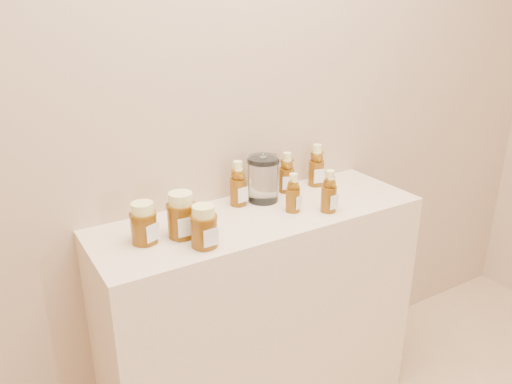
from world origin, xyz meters
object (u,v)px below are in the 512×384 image
bear_bottle_back_left (238,180)px  honey_jar_left (144,223)px  display_table (261,320)px  bear_bottle_front_left (293,190)px  glass_canister (263,177)px

bear_bottle_back_left → honey_jar_left: 0.41m
display_table → bear_bottle_back_left: bear_bottle_back_left is taller
bear_bottle_back_left → bear_bottle_front_left: bearing=-53.0°
display_table → bear_bottle_back_left: 0.56m
bear_bottle_front_left → glass_canister: glass_canister is taller
bear_bottle_back_left → bear_bottle_front_left: 0.21m
bear_bottle_back_left → bear_bottle_front_left: size_ratio=1.19×
display_table → honey_jar_left: 0.67m
bear_bottle_front_left → glass_canister: bearing=82.5°
display_table → bear_bottle_front_left: bear_bottle_front_left is taller
bear_bottle_back_left → display_table: bearing=-79.7°
bear_bottle_front_left → honey_jar_left: size_ratio=1.21×
honey_jar_left → bear_bottle_front_left: bearing=-25.8°
bear_bottle_front_left → honey_jar_left: bearing=153.4°
display_table → glass_canister: 0.56m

